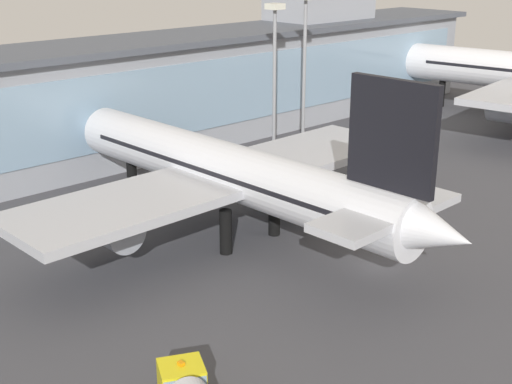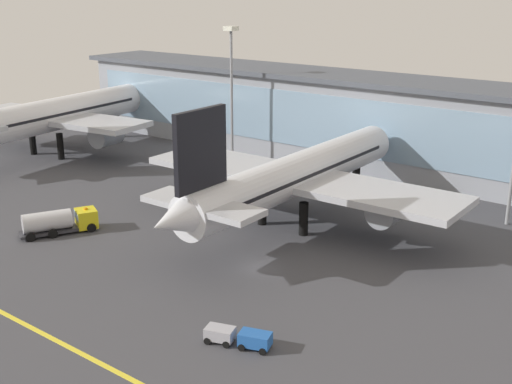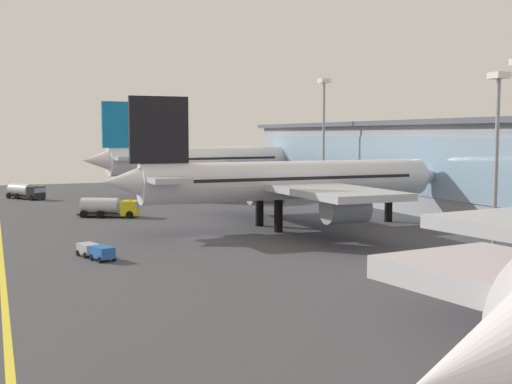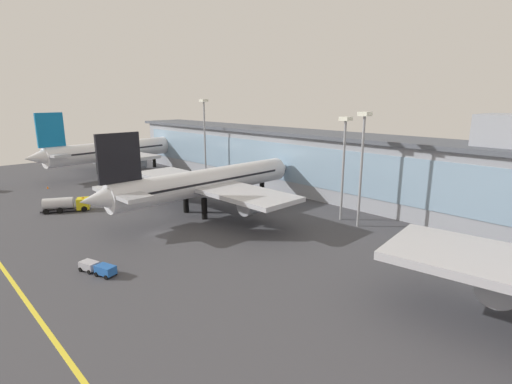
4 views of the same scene
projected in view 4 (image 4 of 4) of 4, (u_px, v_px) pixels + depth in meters
ground_plane at (158, 234)px, 65.18m from camera, size 193.92×193.92×0.00m
taxiway_centreline_stripe at (7, 274)px, 50.52m from camera, size 155.14×0.50×0.01m
terminal_building at (323, 162)px, 90.80m from camera, size 141.52×14.00×19.76m
airliner_near_left at (112, 151)px, 115.88m from camera, size 35.57×48.37×18.66m
airliner_near_right at (206, 182)px, 76.21m from camera, size 41.79×48.74×16.92m
fuel_tanker_truck at (67, 204)px, 78.23m from camera, size 6.26×9.17×2.90m
service_truck_far at (98, 268)px, 50.46m from camera, size 5.79×3.30×1.40m
apron_light_mast_west at (344, 151)px, 70.10m from camera, size 1.80×1.80×19.12m
apron_light_mast_centre at (205, 128)px, 104.45m from camera, size 1.80×1.80×22.05m
apron_light_mast_east at (362, 151)px, 66.25m from camera, size 1.80×1.80×20.09m
safety_cone at (48, 187)px, 98.05m from camera, size 0.52×0.52×0.65m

